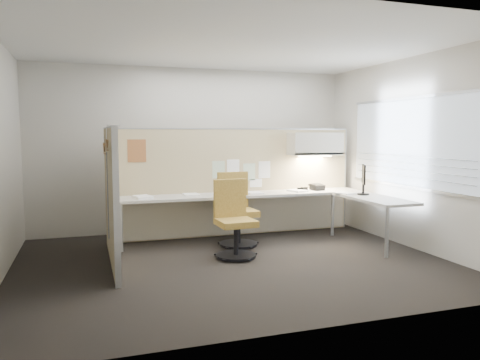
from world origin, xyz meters
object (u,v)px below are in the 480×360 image
object	(u,v)px
chair_left	(236,212)
phone	(317,187)
desk	(267,202)
monitor	(364,178)
chair_right	(234,222)

from	to	relation	value
chair_left	phone	xyz separation A→B (m)	(1.56, 0.41, 0.28)
desk	phone	distance (m)	1.00
monitor	phone	size ratio (longest dim) A/B	1.93
chair_left	phone	size ratio (longest dim) A/B	4.46
chair_left	chair_right	bearing A→B (deg)	-113.67
desk	chair_right	world-z (taller)	chair_right
chair_left	monitor	size ratio (longest dim) A/B	2.31
chair_left	monitor	world-z (taller)	monitor
desk	chair_left	distance (m)	0.64
desk	monitor	bearing A→B (deg)	-23.68
chair_left	chair_right	world-z (taller)	chair_left
desk	chair_right	distance (m)	1.20
chair_left	phone	bearing A→B (deg)	11.88
desk	phone	xyz separation A→B (m)	(0.97, 0.17, 0.18)
desk	chair_left	bearing A→B (deg)	-158.46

